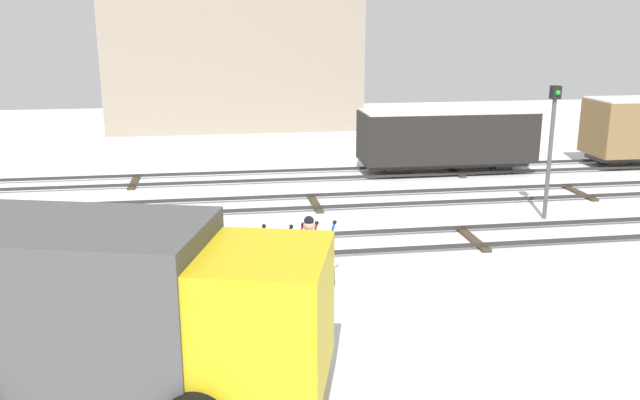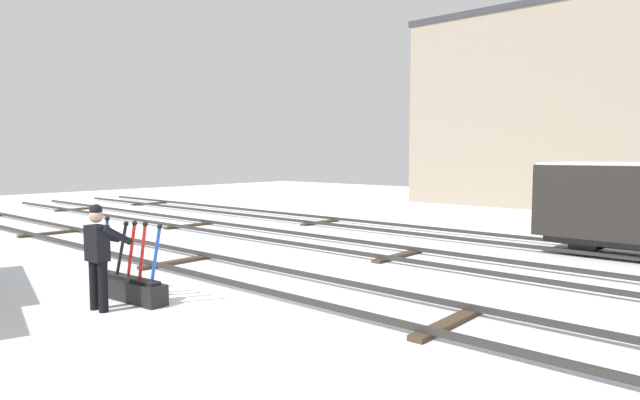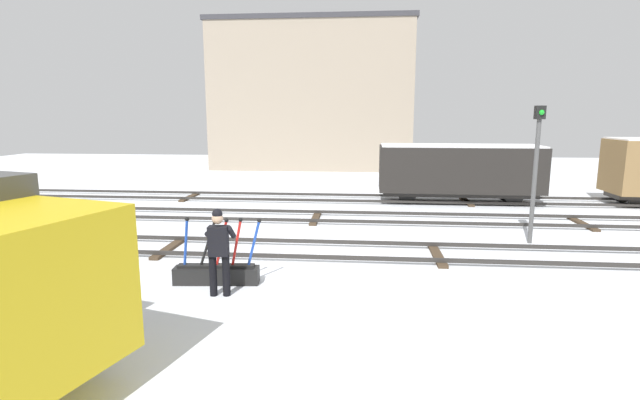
# 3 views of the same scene
# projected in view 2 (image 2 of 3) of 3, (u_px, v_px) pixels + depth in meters

# --- Properties ---
(ground_plane) EXTENTS (60.00, 60.00, 0.00)m
(ground_plane) POSITION_uv_depth(u_px,v_px,m) (282.00, 288.00, 10.37)
(ground_plane) COLOR silver
(track_main_line) EXTENTS (44.00, 1.94, 0.18)m
(track_main_line) POSITION_uv_depth(u_px,v_px,m) (282.00, 282.00, 10.37)
(track_main_line) COLOR #2D2B28
(track_main_line) RESTS_ON ground_plane
(track_siding_near) EXTENTS (44.00, 1.94, 0.18)m
(track_siding_near) POSITION_uv_depth(u_px,v_px,m) (398.00, 253.00, 13.40)
(track_siding_near) COLOR #2D2B28
(track_siding_near) RESTS_ON ground_plane
(track_siding_far) EXTENTS (44.00, 1.94, 0.18)m
(track_siding_far) POSITION_uv_depth(u_px,v_px,m) (467.00, 236.00, 16.22)
(track_siding_far) COLOR #2D2B28
(track_siding_far) RESTS_ON ground_plane
(switch_lever_frame) EXTENTS (1.89, 0.51, 1.45)m
(switch_lever_frame) POSITION_uv_depth(u_px,v_px,m) (128.00, 286.00, 9.51)
(switch_lever_frame) COLOR black
(switch_lever_frame) RESTS_ON ground_plane
(rail_worker) EXTENTS (0.58, 0.67, 1.76)m
(rail_worker) POSITION_uv_depth(u_px,v_px,m) (99.00, 251.00, 8.79)
(rail_worker) COLOR black
(rail_worker) RESTS_ON ground_plane
(apartment_building) EXTENTS (13.28, 6.57, 9.62)m
(apartment_building) POSITION_uv_depth(u_px,v_px,m) (555.00, 110.00, 27.12)
(apartment_building) COLOR gray
(apartment_building) RESTS_ON ground_plane
(perched_bird_roof_left) EXTENTS (0.14, 0.27, 0.13)m
(perched_bird_roof_left) POSITION_uv_depth(u_px,v_px,m) (493.00, 29.00, 30.50)
(perched_bird_roof_left) COLOR #333338
(perched_bird_roof_left) RESTS_ON apartment_building
(perched_bird_roof_right) EXTENTS (0.28, 0.14, 0.13)m
(perched_bird_roof_right) POSITION_uv_depth(u_px,v_px,m) (567.00, 6.00, 25.82)
(perched_bird_roof_right) COLOR #514C47
(perched_bird_roof_right) RESTS_ON apartment_building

